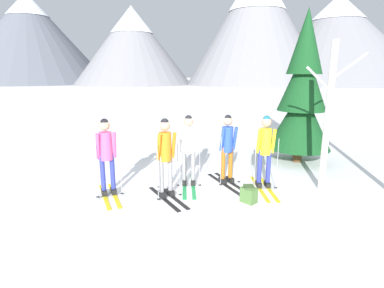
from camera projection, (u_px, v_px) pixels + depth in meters
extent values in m
plane|color=white|center=(184.00, 189.00, 7.51)|extent=(400.00, 400.00, 0.00)
cube|color=yellow|center=(114.00, 195.00, 7.10)|extent=(0.68, 1.47, 0.02)
cube|color=yellow|center=(105.00, 197.00, 7.02)|extent=(0.68, 1.47, 0.02)
cube|color=black|center=(113.00, 191.00, 7.17)|extent=(0.20, 0.28, 0.12)
cylinder|color=#2D389E|center=(112.00, 172.00, 7.07)|extent=(0.11, 0.11, 0.86)
cube|color=black|center=(104.00, 192.00, 7.09)|extent=(0.20, 0.28, 0.12)
cylinder|color=#2D389E|center=(102.00, 173.00, 6.98)|extent=(0.11, 0.11, 0.86)
cylinder|color=#E55193|center=(106.00, 146.00, 6.88)|extent=(0.28, 0.28, 0.64)
sphere|color=tan|center=(104.00, 126.00, 6.78)|extent=(0.23, 0.23, 0.23)
sphere|color=black|center=(104.00, 122.00, 6.76)|extent=(0.17, 0.17, 0.17)
cylinder|color=#E55193|center=(114.00, 145.00, 6.89)|extent=(0.15, 0.22, 0.61)
cylinder|color=#E55193|center=(98.00, 147.00, 6.76)|extent=(0.15, 0.22, 0.61)
cylinder|color=#A5A5AD|center=(120.00, 169.00, 6.95)|extent=(0.02, 0.02, 1.29)
cylinder|color=black|center=(122.00, 193.00, 7.08)|extent=(0.07, 0.07, 0.01)
cylinder|color=#A5A5AD|center=(96.00, 172.00, 6.74)|extent=(0.02, 0.02, 1.29)
cylinder|color=black|center=(98.00, 197.00, 6.87)|extent=(0.07, 0.07, 0.01)
cube|color=black|center=(105.00, 143.00, 7.03)|extent=(0.30, 0.25, 0.36)
cube|color=black|center=(172.00, 197.00, 7.02)|extent=(0.85, 1.41, 0.02)
cube|color=black|center=(163.00, 198.00, 6.91)|extent=(0.85, 1.41, 0.02)
cube|color=black|center=(170.00, 192.00, 7.09)|extent=(0.22, 0.28, 0.12)
cylinder|color=gray|center=(170.00, 173.00, 6.98)|extent=(0.11, 0.11, 0.87)
cube|color=black|center=(162.00, 194.00, 6.98)|extent=(0.22, 0.28, 0.12)
cylinder|color=gray|center=(161.00, 175.00, 6.87)|extent=(0.11, 0.11, 0.87)
cylinder|color=orange|center=(165.00, 147.00, 6.78)|extent=(0.28, 0.28, 0.65)
sphere|color=tan|center=(164.00, 125.00, 6.67)|extent=(0.23, 0.23, 0.23)
sphere|color=black|center=(164.00, 122.00, 6.66)|extent=(0.18, 0.18, 0.18)
cylinder|color=orange|center=(173.00, 145.00, 6.81)|extent=(0.17, 0.22, 0.62)
cylinder|color=orange|center=(159.00, 147.00, 6.64)|extent=(0.17, 0.22, 0.62)
cylinder|color=#A5A5AD|center=(180.00, 170.00, 6.88)|extent=(0.02, 0.02, 1.30)
cylinder|color=black|center=(180.00, 194.00, 7.01)|extent=(0.07, 0.07, 0.01)
cylinder|color=#A5A5AD|center=(158.00, 174.00, 6.62)|extent=(0.02, 0.02, 1.30)
cylinder|color=black|center=(158.00, 199.00, 6.76)|extent=(0.07, 0.07, 0.01)
cube|color=green|center=(193.00, 186.00, 7.69)|extent=(0.14, 1.72, 0.02)
cube|color=green|center=(184.00, 186.00, 7.68)|extent=(0.14, 1.72, 0.02)
cube|color=black|center=(193.00, 182.00, 7.77)|extent=(0.12, 0.26, 0.12)
cylinder|color=gray|center=(193.00, 164.00, 7.66)|extent=(0.11, 0.11, 0.85)
cube|color=black|center=(184.00, 182.00, 7.76)|extent=(0.12, 0.26, 0.12)
cylinder|color=gray|center=(184.00, 164.00, 7.66)|extent=(0.11, 0.11, 0.85)
cylinder|color=white|center=(188.00, 140.00, 7.52)|extent=(0.28, 0.28, 0.64)
sphere|color=tan|center=(188.00, 121.00, 7.41)|extent=(0.23, 0.23, 0.23)
sphere|color=black|center=(188.00, 119.00, 7.39)|extent=(0.17, 0.17, 0.17)
cylinder|color=white|center=(196.00, 140.00, 7.46)|extent=(0.09, 0.21, 0.61)
cylinder|color=white|center=(181.00, 140.00, 7.45)|extent=(0.09, 0.21, 0.61)
cylinder|color=#A5A5AD|center=(199.00, 163.00, 7.47)|extent=(0.02, 0.02, 1.28)
cylinder|color=black|center=(199.00, 185.00, 7.60)|extent=(0.07, 0.07, 0.01)
cylinder|color=#A5A5AD|center=(178.00, 163.00, 7.45)|extent=(0.02, 0.02, 1.28)
cylinder|color=black|center=(178.00, 185.00, 7.59)|extent=(0.07, 0.07, 0.01)
cube|color=#384C99|center=(188.00, 138.00, 7.68)|extent=(0.26, 0.17, 0.36)
cube|color=black|center=(232.00, 183.00, 7.87)|extent=(0.78, 1.66, 0.02)
cube|color=black|center=(224.00, 184.00, 7.79)|extent=(0.78, 1.66, 0.02)
cube|color=black|center=(230.00, 179.00, 7.95)|extent=(0.20, 0.28, 0.12)
cylinder|color=#B76019|center=(230.00, 162.00, 7.84)|extent=(0.11, 0.11, 0.85)
cube|color=black|center=(222.00, 181.00, 7.86)|extent=(0.20, 0.28, 0.12)
cylinder|color=#B76019|center=(223.00, 163.00, 7.76)|extent=(0.11, 0.11, 0.85)
cylinder|color=blue|center=(227.00, 139.00, 7.66)|extent=(0.28, 0.28, 0.64)
sphere|color=tan|center=(228.00, 121.00, 7.55)|extent=(0.23, 0.23, 0.23)
sphere|color=black|center=(228.00, 118.00, 7.53)|extent=(0.17, 0.17, 0.17)
cylinder|color=blue|center=(235.00, 138.00, 7.67)|extent=(0.15, 0.22, 0.61)
cylinder|color=blue|center=(222.00, 140.00, 7.53)|extent=(0.15, 0.22, 0.61)
cylinder|color=#A5A5AD|center=(239.00, 160.00, 7.72)|extent=(0.02, 0.02, 1.27)
cylinder|color=black|center=(239.00, 182.00, 7.85)|extent=(0.07, 0.07, 0.01)
cylinder|color=#A5A5AD|center=(221.00, 162.00, 7.51)|extent=(0.02, 0.02, 1.27)
cylinder|color=black|center=(220.00, 184.00, 7.64)|extent=(0.07, 0.07, 0.01)
cube|color=yellow|center=(268.00, 188.00, 7.52)|extent=(0.14, 1.70, 0.02)
cube|color=yellow|center=(259.00, 188.00, 7.52)|extent=(0.14, 1.70, 0.02)
cube|color=black|center=(267.00, 184.00, 7.60)|extent=(0.12, 0.26, 0.12)
cylinder|color=#2D389E|center=(268.00, 166.00, 7.50)|extent=(0.11, 0.11, 0.86)
cube|color=black|center=(258.00, 184.00, 7.60)|extent=(0.12, 0.26, 0.12)
cylinder|color=#2D389E|center=(259.00, 166.00, 7.49)|extent=(0.11, 0.11, 0.86)
cylinder|color=yellow|center=(265.00, 141.00, 7.35)|extent=(0.28, 0.28, 0.64)
sphere|color=tan|center=(266.00, 122.00, 7.24)|extent=(0.23, 0.23, 0.23)
sphere|color=#1E6B7A|center=(266.00, 119.00, 7.23)|extent=(0.17, 0.17, 0.17)
cylinder|color=yellow|center=(273.00, 141.00, 7.29)|extent=(0.09, 0.21, 0.61)
cylinder|color=yellow|center=(258.00, 141.00, 7.28)|extent=(0.09, 0.21, 0.61)
cylinder|color=#A5A5AD|center=(277.00, 165.00, 7.31)|extent=(0.02, 0.02, 1.29)
cylinder|color=black|center=(276.00, 188.00, 7.44)|extent=(0.07, 0.07, 0.01)
cylinder|color=#A5A5AD|center=(255.00, 165.00, 7.29)|extent=(0.02, 0.02, 1.29)
cylinder|color=black|center=(254.00, 188.00, 7.42)|extent=(0.07, 0.07, 0.01)
cylinder|color=#51381E|center=(298.00, 148.00, 9.74)|extent=(0.28, 0.28, 0.90)
cone|color=#14471E|center=(300.00, 118.00, 9.53)|extent=(1.94, 1.94, 1.91)
cone|color=#14471E|center=(303.00, 79.00, 9.25)|extent=(1.48, 1.48, 1.91)
cone|color=#14471E|center=(306.00, 41.00, 9.00)|extent=(1.06, 1.06, 1.91)
cylinder|color=silver|center=(327.00, 118.00, 7.12)|extent=(0.15, 0.15, 3.52)
cylinder|color=silver|center=(349.00, 66.00, 6.81)|extent=(0.73, 0.15, 0.61)
cylinder|color=silver|center=(318.00, 79.00, 6.78)|extent=(0.72, 0.38, 0.56)
cube|color=#4C7238|center=(249.00, 195.00, 6.70)|extent=(0.39, 0.40, 0.34)
cube|color=#39562A|center=(249.00, 187.00, 6.66)|extent=(0.22, 0.28, 0.04)
cone|color=slate|center=(30.00, 39.00, 82.53)|extent=(40.69, 40.69, 23.72)
cone|color=white|center=(26.00, 4.00, 80.54)|extent=(10.99, 10.99, 6.10)
cone|color=gray|center=(132.00, 46.00, 75.74)|extent=(29.41, 29.41, 18.88)
cone|color=white|center=(131.00, 20.00, 74.33)|extent=(10.61, 10.61, 6.48)
cone|color=gray|center=(256.00, 26.00, 73.27)|extent=(33.74, 33.74, 28.04)
cone|color=gray|center=(335.00, 40.00, 76.65)|extent=(43.79, 43.79, 21.86)
cone|color=white|center=(339.00, 7.00, 74.89)|extent=(13.25, 13.25, 6.30)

